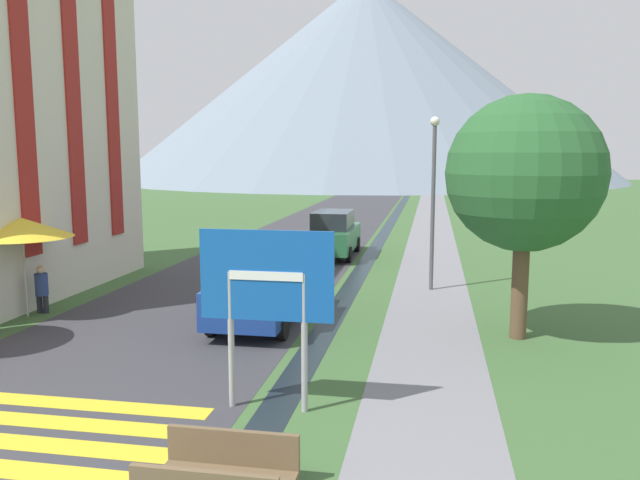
% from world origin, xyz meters
% --- Properties ---
extents(ground_plane, '(160.00, 160.00, 0.00)m').
position_xyz_m(ground_plane, '(0.00, 20.00, 0.00)').
color(ground_plane, '#3D6033').
extents(road, '(6.40, 60.00, 0.01)m').
position_xyz_m(road, '(-2.50, 30.00, 0.00)').
color(road, '#38383D').
rests_on(road, ground_plane).
extents(footpath, '(2.20, 60.00, 0.01)m').
position_xyz_m(footpath, '(3.60, 30.00, 0.00)').
color(footpath, slate).
rests_on(footpath, ground_plane).
extents(drainage_channel, '(0.60, 60.00, 0.00)m').
position_xyz_m(drainage_channel, '(1.20, 30.00, 0.00)').
color(drainage_channel, black).
rests_on(drainage_channel, ground_plane).
extents(crosswalk_marking, '(5.44, 2.54, 0.01)m').
position_xyz_m(crosswalk_marking, '(-2.50, 3.25, 0.01)').
color(crosswalk_marking, yellow).
rests_on(crosswalk_marking, ground_plane).
extents(mountain_distant, '(75.93, 75.93, 30.44)m').
position_xyz_m(mountain_distant, '(-7.04, 93.64, 15.22)').
color(mountain_distant, slate).
rests_on(mountain_distant, ground_plane).
extents(road_sign, '(2.14, 0.11, 2.89)m').
position_xyz_m(road_sign, '(1.06, 4.67, 1.94)').
color(road_sign, '#9E9EA3').
rests_on(road_sign, ground_plane).
extents(parked_car_near, '(1.81, 4.17, 1.82)m').
position_xyz_m(parked_car_near, '(-0.40, 9.60, 0.91)').
color(parked_car_near, navy).
rests_on(parked_car_near, ground_plane).
extents(parked_car_far, '(1.75, 4.35, 1.82)m').
position_xyz_m(parked_car_far, '(-0.24, 19.66, 0.91)').
color(parked_car_far, '#28663D').
rests_on(parked_car_far, ground_plane).
extents(cafe_chair_far_right, '(0.40, 0.40, 0.85)m').
position_xyz_m(cafe_chair_far_right, '(-6.83, 10.09, 0.51)').
color(cafe_chair_far_right, black).
rests_on(cafe_chair_far_right, ground_plane).
extents(cafe_umbrella_middle_yellow, '(2.44, 2.44, 2.49)m').
position_xyz_m(cafe_umbrella_middle_yellow, '(-6.39, 9.19, 2.24)').
color(cafe_umbrella_middle_yellow, '#B7B2A8').
rests_on(cafe_umbrella_middle_yellow, ground_plane).
extents(person_seated_far, '(0.32, 0.32, 1.24)m').
position_xyz_m(person_seated_far, '(-6.21, 9.55, 0.68)').
color(person_seated_far, '#282833').
rests_on(person_seated_far, ground_plane).
extents(streetlamp, '(0.28, 0.28, 5.12)m').
position_xyz_m(streetlamp, '(3.61, 14.12, 3.04)').
color(streetlamp, '#515156').
rests_on(streetlamp, ground_plane).
extents(tree_by_path, '(3.37, 3.37, 5.33)m').
position_xyz_m(tree_by_path, '(5.52, 9.43, 3.62)').
color(tree_by_path, brown).
rests_on(tree_by_path, ground_plane).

